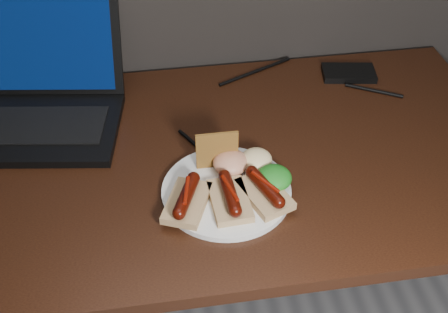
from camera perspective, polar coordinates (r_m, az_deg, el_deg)
name	(u,v)px	position (r m, az deg, el deg)	size (l,w,h in m)	color
desk	(195,187)	(1.25, -2.99, -3.12)	(1.40, 0.70, 0.75)	black
laptop	(34,96)	(1.34, -18.78, 5.83)	(0.43, 0.38, 0.25)	black
hard_drive	(349,73)	(1.47, 12.55, 8.28)	(0.13, 0.08, 0.02)	black
desk_cables	(191,113)	(1.30, -3.39, 4.42)	(1.07, 0.42, 0.01)	black
plate	(226,191)	(1.10, 0.24, -3.51)	(0.25, 0.25, 0.01)	silver
bread_sausage_left	(187,199)	(1.06, -3.80, -4.38)	(0.11, 0.13, 0.04)	tan
bread_sausage_center	(230,197)	(1.06, 0.59, -4.16)	(0.08, 0.12, 0.04)	tan
bread_sausage_right	(265,191)	(1.07, 4.15, -3.50)	(0.11, 0.13, 0.04)	tan
crispbread	(217,150)	(1.12, -0.71, 0.66)	(0.09, 0.01, 0.09)	#AA732E
salad_greens	(274,178)	(1.10, 5.10, -2.16)	(0.07, 0.07, 0.04)	#135711
salsa_mound	(231,162)	(1.13, 0.68, -0.58)	(0.07, 0.07, 0.04)	#A91A10
coleslaw_mound	(256,159)	(1.14, 3.31, -0.29)	(0.06, 0.06, 0.04)	white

